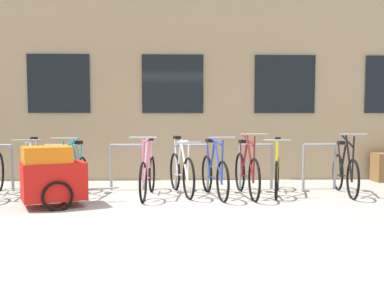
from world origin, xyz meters
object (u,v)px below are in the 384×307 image
at_px(bicycle_yellow, 277,173).
at_px(bike_trailer, 52,176).
at_px(bicycle_maroon, 247,173).
at_px(bicycle_blue, 214,174).
at_px(bicycle_white, 181,172).
at_px(bicycle_teal, 74,175).
at_px(bicycle_black, 345,173).
at_px(bicycle_pink, 148,174).
at_px(bicycle_silver, 32,175).

bearing_deg(bicycle_yellow, bike_trailer, -164.33).
height_order(bicycle_maroon, bike_trailer, bicycle_maroon).
xyz_separation_m(bicycle_yellow, bicycle_blue, (-1.13, -0.18, 0.01)).
bearing_deg(bicycle_white, bicycle_blue, -23.29).
height_order(bicycle_teal, bicycle_maroon, bicycle_maroon).
bearing_deg(bicycle_black, bicycle_pink, -178.34).
bearing_deg(bicycle_yellow, bicycle_teal, -177.74).
bearing_deg(bike_trailer, bicycle_teal, 82.73).
xyz_separation_m(bicycle_white, bicycle_maroon, (1.12, -0.20, 0.01)).
distance_m(bicycle_black, bicycle_teal, 4.71).
xyz_separation_m(bicycle_pink, bicycle_teal, (-1.26, 0.02, -0.01)).
relative_size(bicycle_silver, bicycle_black, 1.04).
bearing_deg(bike_trailer, bicycle_maroon, 15.91).
bearing_deg(bicycle_pink, bicycle_blue, -1.33).
height_order(bicycle_blue, bicycle_teal, bicycle_blue).
height_order(bicycle_blue, bicycle_black, bicycle_black).
bearing_deg(bicycle_silver, bike_trailer, -56.46).
distance_m(bicycle_blue, bike_trailer, 2.64).
xyz_separation_m(bicycle_white, bike_trailer, (-1.94, -1.08, 0.09)).
height_order(bicycle_yellow, bicycle_maroon, bicycle_maroon).
xyz_separation_m(bicycle_silver, bicycle_pink, (1.97, -0.04, 0.00)).
bearing_deg(bicycle_pink, bicycle_teal, 179.16).
relative_size(bicycle_teal, bike_trailer, 1.16).
xyz_separation_m(bicycle_silver, bike_trailer, (0.60, -0.90, 0.10)).
height_order(bicycle_pink, bicycle_white, bicycle_pink).
xyz_separation_m(bicycle_black, bicycle_maroon, (-1.75, -0.09, 0.01)).
bearing_deg(bike_trailer, bicycle_yellow, 15.67).
xyz_separation_m(bicycle_black, bicycle_white, (-2.87, 0.11, 0.01)).
bearing_deg(bike_trailer, bicycle_silver, 123.54).
height_order(bicycle_blue, bike_trailer, bicycle_blue).
relative_size(bicycle_black, bicycle_teal, 0.98).
bearing_deg(bicycle_white, bike_trailer, -151.04).
xyz_separation_m(bicycle_silver, bicycle_teal, (0.71, -0.03, -0.00)).
bearing_deg(bicycle_maroon, bicycle_silver, 179.53).
xyz_separation_m(bicycle_blue, bicycle_teal, (-2.39, 0.04, -0.01)).
xyz_separation_m(bicycle_silver, bicycle_white, (2.54, 0.17, 0.01)).
xyz_separation_m(bicycle_blue, bicycle_black, (2.31, 0.13, 0.00)).
bearing_deg(bicycle_silver, bicycle_yellow, 1.54).
distance_m(bicycle_teal, bike_trailer, 0.89).
distance_m(bicycle_pink, bicycle_maroon, 1.70).
height_order(bicycle_black, bicycle_maroon, bicycle_maroon).
relative_size(bicycle_silver, bicycle_teal, 1.02).
bearing_deg(bike_trailer, bicycle_white, 28.96).
relative_size(bicycle_pink, bicycle_teal, 1.01).
bearing_deg(bicycle_black, bicycle_teal, -179.00).
xyz_separation_m(bicycle_teal, bicycle_maroon, (2.95, -0.01, 0.02)).
height_order(bicycle_yellow, bicycle_white, bicycle_white).
relative_size(bicycle_pink, bicycle_white, 1.03).
xyz_separation_m(bicycle_black, bike_trailer, (-4.82, -0.96, 0.10)).
bearing_deg(bicycle_maroon, bicycle_black, 2.84).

